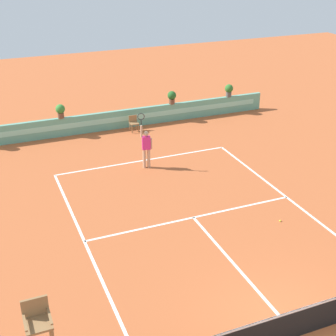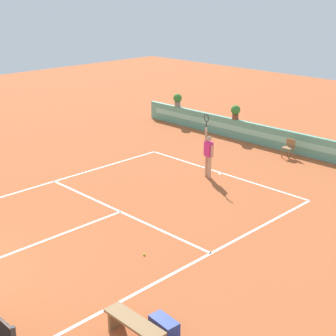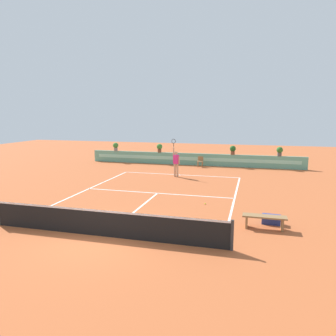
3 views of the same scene
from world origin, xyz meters
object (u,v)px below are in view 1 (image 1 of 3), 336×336
(potted_plant_far_right, at_px, (229,90))
(potted_plant_right, at_px, (172,97))
(tennis_ball_near_baseline, at_px, (280,221))
(tennis_player, at_px, (146,146))
(potted_plant_left, at_px, (60,110))
(umpire_chair, at_px, (39,332))
(ball_kid_chair, at_px, (134,123))

(potted_plant_far_right, relative_size, potted_plant_right, 1.00)
(tennis_ball_near_baseline, bearing_deg, potted_plant_right, 87.57)
(tennis_player, bearing_deg, potted_plant_left, 117.60)
(umpire_chair, distance_m, tennis_ball_near_baseline, 9.90)
(ball_kid_chair, xyz_separation_m, potted_plant_right, (2.51, 0.73, 0.93))
(ball_kid_chair, bearing_deg, potted_plant_right, 16.27)
(umpire_chair, height_order, potted_plant_far_right, umpire_chair)
(potted_plant_far_right, bearing_deg, potted_plant_left, 180.00)
(ball_kid_chair, height_order, potted_plant_left, potted_plant_left)
(umpire_chair, distance_m, ball_kid_chair, 16.06)
(potted_plant_right, bearing_deg, umpire_chair, -122.35)
(potted_plant_far_right, distance_m, potted_plant_right, 3.59)
(potted_plant_far_right, bearing_deg, tennis_ball_near_baseline, -109.59)
(tennis_ball_near_baseline, distance_m, potted_plant_far_right, 12.23)
(umpire_chair, bearing_deg, tennis_player, 58.08)
(tennis_ball_near_baseline, relative_size, potted_plant_right, 0.09)
(ball_kid_chair, height_order, tennis_player, tennis_player)
(umpire_chair, bearing_deg, potted_plant_right, 57.65)
(potted_plant_left, bearing_deg, potted_plant_right, 0.00)
(umpire_chair, relative_size, potted_plant_right, 2.96)
(potted_plant_far_right, bearing_deg, potted_plant_right, 180.00)
(umpire_chair, xyz_separation_m, potted_plant_far_right, (13.17, 15.13, 0.07))
(umpire_chair, relative_size, potted_plant_far_right, 2.96)
(potted_plant_far_right, bearing_deg, tennis_player, -143.19)
(tennis_player, xyz_separation_m, potted_plant_left, (-2.75, 5.25, 0.36))
(potted_plant_left, height_order, potted_plant_far_right, same)
(ball_kid_chair, height_order, tennis_ball_near_baseline, ball_kid_chair)
(umpire_chair, xyz_separation_m, potted_plant_right, (9.58, 15.13, 0.07))
(umpire_chair, distance_m, potted_plant_far_right, 20.06)
(tennis_ball_near_baseline, bearing_deg, umpire_chair, -157.98)
(potted_plant_far_right, height_order, potted_plant_right, same)
(umpire_chair, xyz_separation_m, tennis_ball_near_baseline, (9.09, 3.68, -1.31))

